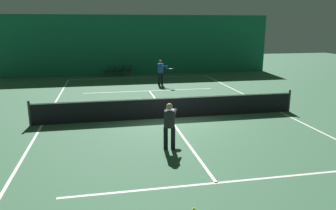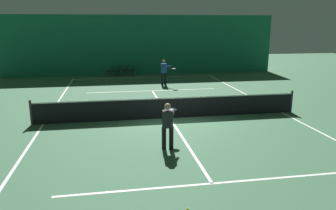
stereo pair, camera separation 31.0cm
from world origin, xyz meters
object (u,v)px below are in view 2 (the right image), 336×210
at_px(player_far, 164,70).
at_px(courtside_chair_1, 119,70).
at_px(player_near, 168,122).
at_px(courtside_chair_0, 111,70).
at_px(tennis_ball, 187,209).
at_px(courtside_chair_2, 126,70).
at_px(courtside_chair_3, 133,70).
at_px(tennis_net, 170,107).

distance_m(player_far, courtside_chair_1, 5.65).
bearing_deg(player_near, courtside_chair_0, 25.00).
distance_m(courtside_chair_1, tennis_ball, 20.68).
distance_m(courtside_chair_2, courtside_chair_3, 0.60).
xyz_separation_m(courtside_chair_0, courtside_chair_2, (1.21, 0.00, 0.00)).
distance_m(player_far, courtside_chair_0, 6.00).
relative_size(courtside_chair_0, courtside_chair_1, 1.00).
height_order(player_near, courtside_chair_1, player_near).
height_order(courtside_chair_0, courtside_chair_3, same).
xyz_separation_m(player_near, tennis_ball, (-0.22, -3.89, -0.90)).
height_order(courtside_chair_3, tennis_ball, courtside_chair_3).
relative_size(courtside_chair_2, tennis_ball, 12.73).
distance_m(tennis_net, courtside_chair_3, 13.10).
bearing_deg(tennis_ball, courtside_chair_2, 91.08).
bearing_deg(courtside_chair_3, tennis_net, 3.23).
distance_m(courtside_chair_0, tennis_ball, 20.72).
xyz_separation_m(player_near, courtside_chair_2, (-0.61, 16.76, -0.45)).
xyz_separation_m(courtside_chair_3, tennis_ball, (-0.22, -20.65, -0.45)).
bearing_deg(courtside_chair_0, tennis_ball, 4.42).
distance_m(player_far, courtside_chair_3, 5.11).
bearing_deg(courtside_chair_1, tennis_ball, 2.75).
xyz_separation_m(tennis_net, player_far, (1.09, 8.35, 0.51)).
distance_m(player_near, courtside_chair_1, 16.81).
bearing_deg(tennis_net, player_near, -101.30).
distance_m(courtside_chair_0, courtside_chair_3, 1.81).
xyz_separation_m(courtside_chair_1, courtside_chair_2, (0.60, 0.00, 0.00)).
bearing_deg(player_far, tennis_ball, -39.97).
bearing_deg(tennis_net, courtside_chair_0, 101.03).
bearing_deg(courtside_chair_1, courtside_chair_0, -90.00).
height_order(tennis_net, player_near, player_near).
xyz_separation_m(tennis_net, courtside_chair_2, (-1.34, 13.08, -0.03)).
xyz_separation_m(player_near, player_far, (1.83, 12.02, 0.09)).
distance_m(player_far, tennis_ball, 16.08).
relative_size(player_far, courtside_chair_1, 2.09).
relative_size(tennis_net, tennis_ball, 181.82).
distance_m(player_far, courtside_chair_2, 5.35).
relative_size(player_far, courtside_chair_3, 2.09).
xyz_separation_m(player_far, tennis_ball, (-2.05, -15.91, -0.99)).
relative_size(player_near, player_far, 0.91).
distance_m(courtside_chair_0, courtside_chair_1, 0.60).
height_order(courtside_chair_0, courtside_chair_1, same).
relative_size(courtside_chair_0, courtside_chair_3, 1.00).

